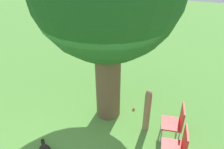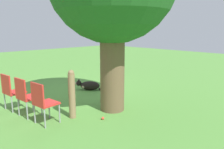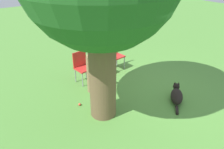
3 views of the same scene
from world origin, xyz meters
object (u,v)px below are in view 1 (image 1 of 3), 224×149
Objects in this scene: fence_post at (147,110)px; red_chair_2 at (176,121)px; tennis_ball at (134,109)px; red_chair_1 at (178,146)px.

red_chair_2 is at bearing -11.30° from fence_post.
tennis_ball is at bearing -39.16° from red_chair_2.
tennis_ball is (-1.05, 0.69, -0.49)m from red_chair_2.
red_chair_1 is 1.83m from tennis_ball.
red_chair_2 is 13.44× the size of tennis_ball.
red_chair_2 is at bearing -33.50° from tennis_ball.
red_chair_2 is at bearing -88.51° from red_chair_1.
fence_post is at bearing -53.10° from red_chair_1.
fence_post is 16.28× the size of tennis_ball.
red_chair_1 is 0.66m from red_chair_2.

